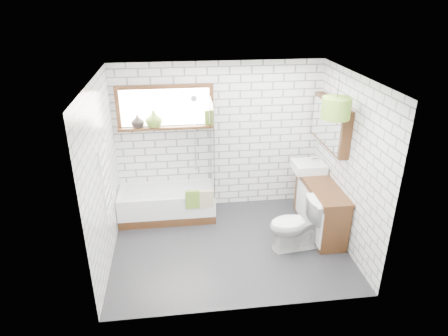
{
  "coord_description": "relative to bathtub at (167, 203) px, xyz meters",
  "views": [
    {
      "loc": [
        -0.7,
        -4.91,
        3.53
      ],
      "look_at": [
        -0.05,
        0.25,
        1.17
      ],
      "focal_mm": 32.0,
      "sensor_mm": 36.0,
      "label": 1
    }
  ],
  "objects": [
    {
      "name": "vase_olive",
      "position": [
        -0.13,
        0.27,
        1.36
      ],
      "size": [
        0.26,
        0.26,
        0.27
      ],
      "primitive_type": "imported",
      "rotation": [
        0.0,
        0.0,
        0.01
      ],
      "color": "olive",
      "rests_on": "window"
    },
    {
      "name": "window",
      "position": [
        0.06,
        0.3,
        1.55
      ],
      "size": [
        1.52,
        0.16,
        0.68
      ],
      "primitive_type": "cube",
      "color": "#3C2110",
      "rests_on": "wall_back"
    },
    {
      "name": "mirror_cabinet",
      "position": [
        2.53,
        -0.36,
        1.4
      ],
      "size": [
        0.16,
        1.2,
        0.7
      ],
      "primitive_type": "cube",
      "color": "#3C2110",
      "rests_on": "wall_right"
    },
    {
      "name": "tap",
      "position": [
        2.49,
        -0.17,
        0.67
      ],
      "size": [
        0.04,
        0.04,
        0.17
      ],
      "primitive_type": "cylinder",
      "rotation": [
        0.0,
        0.0,
        0.14
      ],
      "color": "silver",
      "rests_on": "vanity"
    },
    {
      "name": "vase_dark",
      "position": [
        -0.38,
        0.27,
        1.33
      ],
      "size": [
        0.21,
        0.21,
        0.21
      ],
      "primitive_type": "imported",
      "rotation": [
        0.0,
        0.0,
        0.04
      ],
      "color": "black",
      "rests_on": "window"
    },
    {
      "name": "towel_radiator",
      "position": [
        -0.75,
        -0.96,
        0.95
      ],
      "size": [
        0.06,
        0.52,
        1.0
      ],
      "primitive_type": "cube",
      "color": "white",
      "rests_on": "wall_left"
    },
    {
      "name": "wall_front",
      "position": [
        0.91,
        -2.26,
        1.0
      ],
      "size": [
        3.4,
        0.01,
        2.5
      ],
      "primitive_type": "cube",
      "color": "white",
      "rests_on": "ground"
    },
    {
      "name": "vanity",
      "position": [
        2.39,
        -0.67,
        0.14
      ],
      "size": [
        0.45,
        1.38,
        0.79
      ],
      "primitive_type": "cube",
      "color": "#3C2110",
      "rests_on": "floor"
    },
    {
      "name": "pendant",
      "position": [
        2.28,
        -1.07,
        1.85
      ],
      "size": [
        0.38,
        0.38,
        0.28
      ],
      "primitive_type": "cylinder",
      "color": "olive",
      "rests_on": "ceiling"
    },
    {
      "name": "ceiling",
      "position": [
        0.91,
        -0.96,
        2.25
      ],
      "size": [
        3.4,
        2.6,
        0.01
      ],
      "primitive_type": "cube",
      "color": "white",
      "rests_on": "ground"
    },
    {
      "name": "floor",
      "position": [
        0.91,
        -0.96,
        -0.26
      ],
      "size": [
        3.4,
        2.6,
        0.01
      ],
      "primitive_type": "cube",
      "color": "#242427",
      "rests_on": "ground"
    },
    {
      "name": "shower_riser",
      "position": [
        0.51,
        0.3,
        1.1
      ],
      "size": [
        0.02,
        0.02,
        1.3
      ],
      "primitive_type": "cylinder",
      "color": "silver",
      "rests_on": "wall_back"
    },
    {
      "name": "wall_left",
      "position": [
        -0.79,
        -0.96,
        1.0
      ],
      "size": [
        0.01,
        2.6,
        2.5
      ],
      "primitive_type": "cube",
      "color": "white",
      "rests_on": "ground"
    },
    {
      "name": "shower_screen",
      "position": [
        0.76,
        0.0,
        1.0
      ],
      "size": [
        0.02,
        0.72,
        1.5
      ],
      "primitive_type": "cube",
      "color": "white",
      "rests_on": "bathtub"
    },
    {
      "name": "towel_beige",
      "position": [
        0.63,
        -0.34,
        0.23
      ],
      "size": [
        0.21,
        0.05,
        0.28
      ],
      "primitive_type": "cube",
      "color": "tan",
      "rests_on": "bathtub"
    },
    {
      "name": "towel_green",
      "position": [
        0.41,
        -0.34,
        0.23
      ],
      "size": [
        0.22,
        0.06,
        0.3
      ],
      "primitive_type": "cube",
      "color": "olive",
      "rests_on": "bathtub"
    },
    {
      "name": "toilet",
      "position": [
        1.86,
        -1.12,
        0.14
      ],
      "size": [
        0.52,
        0.82,
        0.79
      ],
      "primitive_type": "imported",
      "rotation": [
        0.0,
        0.0,
        -1.47
      ],
      "color": "white",
      "rests_on": "floor"
    },
    {
      "name": "wall_back",
      "position": [
        0.91,
        0.35,
        1.0
      ],
      "size": [
        3.4,
        0.01,
        2.5
      ],
      "primitive_type": "cube",
      "color": "white",
      "rests_on": "ground"
    },
    {
      "name": "wall_right",
      "position": [
        2.62,
        -0.96,
        1.0
      ],
      "size": [
        0.01,
        2.6,
        2.5
      ],
      "primitive_type": "cube",
      "color": "white",
      "rests_on": "ground"
    },
    {
      "name": "basin",
      "position": [
        2.33,
        -0.17,
        0.61
      ],
      "size": [
        0.5,
        0.44,
        0.15
      ],
      "primitive_type": "cube",
      "color": "white",
      "rests_on": "vanity"
    },
    {
      "name": "bottle",
      "position": [
        0.71,
        0.27,
        1.35
      ],
      "size": [
        0.09,
        0.09,
        0.24
      ],
      "primitive_type": "cylinder",
      "rotation": [
        0.0,
        0.0,
        -0.19
      ],
      "color": "olive",
      "rests_on": "window"
    },
    {
      "name": "bathtub",
      "position": [
        0.0,
        0.0,
        0.0
      ],
      "size": [
        1.56,
        0.69,
        0.5
      ],
      "primitive_type": "cube",
      "color": "white",
      "rests_on": "floor"
    }
  ]
}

